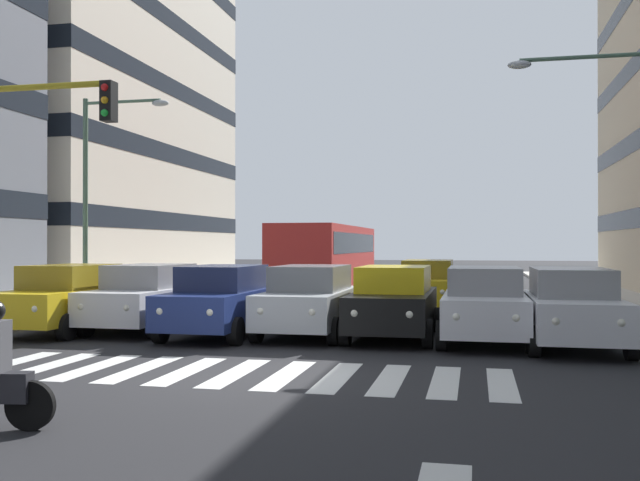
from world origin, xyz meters
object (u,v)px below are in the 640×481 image
object	(u,v)px
car_4	(221,300)
car_row2_0	(428,285)
car_2	(394,301)
car_5	(148,297)
bus_behind_traffic	(327,254)
car_1	(484,304)
car_6	(68,297)
car_0	(572,307)
car_3	(310,300)
street_lamp_left	(628,155)
street_lamp_right	(99,179)

from	to	relation	value
car_4	car_row2_0	world-z (taller)	same
car_2	car_5	xyz separation A→B (m)	(6.42, -0.14, 0.00)
bus_behind_traffic	car_row2_0	bearing A→B (deg)	131.56
car_1	car_2	xyz separation A→B (m)	(2.10, -0.27, 0.00)
car_row2_0	bus_behind_traffic	distance (m)	6.90
car_6	car_row2_0	xyz separation A→B (m)	(-8.65, -7.69, 0.00)
car_0	car_2	distance (m)	4.01
car_3	car_6	bearing A→B (deg)	5.34
car_4	car_row2_0	distance (m)	8.85
car_1	bus_behind_traffic	distance (m)	14.05
car_0	car_1	world-z (taller)	same
car_1	car_row2_0	xyz separation A→B (m)	(1.76, -7.41, 0.00)
car_1	car_3	bearing A→B (deg)	-4.16
car_3	car_1	bearing A→B (deg)	175.84
car_row2_0	street_lamp_left	xyz separation A→B (m)	(-5.05, 6.36, 3.44)
car_0	car_row2_0	xyz separation A→B (m)	(3.60, -7.86, 0.00)
bus_behind_traffic	street_lamp_right	xyz separation A→B (m)	(5.70, 8.50, 2.48)
car_2	bus_behind_traffic	bearing A→B (deg)	-71.16
car_2	car_5	bearing A→B (deg)	-1.24
car_row2_0	car_3	bearing A→B (deg)	71.25
car_1	car_3	size ratio (longest dim) A/B	1.00
car_4	car_5	bearing A→B (deg)	-14.85
car_0	car_3	bearing A→B (deg)	-7.08
car_1	car_6	world-z (taller)	same
car_2	car_4	xyz separation A→B (m)	(4.18, 0.45, 0.00)
car_2	car_3	bearing A→B (deg)	-1.05
street_lamp_right	bus_behind_traffic	bearing A→B (deg)	-123.85
car_0	car_1	size ratio (longest dim) A/B	1.00
street_lamp_right	car_1	bearing A→B (deg)	161.42
car_5	street_lamp_right	bearing A→B (deg)	-46.33
car_0	bus_behind_traffic	xyz separation A→B (m)	(8.13, -12.97, 0.97)
car_1	car_4	bearing A→B (deg)	1.72
car_0	car_6	xyz separation A→B (m)	(12.25, -0.16, 0.00)
car_1	street_lamp_left	world-z (taller)	street_lamp_left
street_lamp_left	street_lamp_right	xyz separation A→B (m)	(15.28, -2.98, 0.02)
car_2	street_lamp_left	size ratio (longest dim) A/B	0.67
car_4	street_lamp_left	world-z (taller)	street_lamp_left
car_2	car_6	distance (m)	8.32
car_0	street_lamp_left	bearing A→B (deg)	-134.12
car_6	street_lamp_right	size ratio (longest dim) A/B	0.65
car_1	bus_behind_traffic	size ratio (longest dim) A/B	0.42
car_1	car_3	xyz separation A→B (m)	(4.17, -0.30, 0.00)
street_lamp_left	car_5	bearing A→B (deg)	3.12
car_1	street_lamp_right	xyz separation A→B (m)	(11.98, -4.03, 3.45)
car_3	bus_behind_traffic	size ratio (longest dim) A/B	0.42
car_1	bus_behind_traffic	bearing A→B (deg)	-63.34
car_0	car_4	world-z (taller)	same
car_4	car_6	distance (m)	4.12
car_5	car_2	bearing A→B (deg)	178.76
bus_behind_traffic	street_lamp_right	distance (m)	10.52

